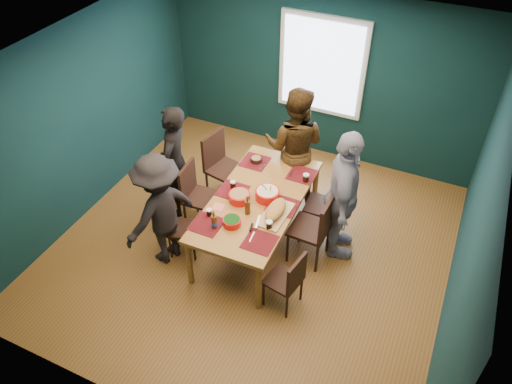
% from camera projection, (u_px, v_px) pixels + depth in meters
% --- Properties ---
extents(room, '(5.01, 5.01, 2.71)m').
position_uv_depth(room, '(262.00, 154.00, 6.08)').
color(room, '#975A2C').
rests_on(room, ground).
extents(dining_table, '(1.10, 2.13, 0.80)m').
position_uv_depth(dining_table, '(257.00, 203.00, 6.36)').
color(dining_table, '#9E612F').
rests_on(dining_table, floor).
extents(chair_left_far, '(0.56, 0.56, 1.04)m').
position_uv_depth(chair_left_far, '(220.00, 161.00, 7.23)').
color(chair_left_far, black).
rests_on(chair_left_far, floor).
extents(chair_left_mid, '(0.47, 0.47, 0.96)m').
position_uv_depth(chair_left_mid, '(195.00, 191.00, 6.79)').
color(chair_left_mid, black).
rests_on(chair_left_mid, floor).
extents(chair_left_near, '(0.46, 0.46, 0.82)m').
position_uv_depth(chair_left_near, '(178.00, 224.00, 6.43)').
color(chair_left_near, black).
rests_on(chair_left_near, floor).
extents(chair_right_far, '(0.44, 0.44, 0.93)m').
position_uv_depth(chair_right_far, '(328.00, 202.00, 6.64)').
color(chair_right_far, black).
rests_on(chair_right_far, floor).
extents(chair_right_mid, '(0.48, 0.48, 1.04)m').
position_uv_depth(chair_right_mid, '(317.00, 225.00, 6.22)').
color(chair_right_mid, black).
rests_on(chair_right_mid, floor).
extents(chair_right_near, '(0.44, 0.44, 0.84)m').
position_uv_depth(chair_right_near, '(289.00, 278.00, 5.72)').
color(chair_right_near, black).
rests_on(chair_right_near, floor).
extents(person_far_left, '(0.52, 0.68, 1.69)m').
position_uv_depth(person_far_left, '(175.00, 162.00, 6.81)').
color(person_far_left, black).
rests_on(person_far_left, floor).
extents(person_back, '(0.97, 0.81, 1.81)m').
position_uv_depth(person_back, '(294.00, 147.00, 7.00)').
color(person_back, black).
rests_on(person_back, floor).
extents(person_right, '(0.75, 1.17, 1.86)m').
position_uv_depth(person_right, '(343.00, 197.00, 6.13)').
color(person_right, white).
rests_on(person_right, floor).
extents(person_near_left, '(0.88, 1.16, 1.60)m').
position_uv_depth(person_near_left, '(160.00, 210.00, 6.14)').
color(person_near_left, black).
rests_on(person_near_left, floor).
extents(bowl_salad, '(0.27, 0.27, 0.11)m').
position_uv_depth(bowl_salad, '(239.00, 197.00, 6.24)').
color(bowl_salad, red).
rests_on(bowl_salad, dining_table).
extents(bowl_dumpling, '(0.31, 0.31, 0.28)m').
position_uv_depth(bowl_dumpling, '(267.00, 194.00, 6.27)').
color(bowl_dumpling, red).
rests_on(bowl_dumpling, dining_table).
extents(bowl_herbs, '(0.22, 0.22, 0.10)m').
position_uv_depth(bowl_herbs, '(232.00, 222.00, 5.91)').
color(bowl_herbs, red).
rests_on(bowl_herbs, dining_table).
extents(cutting_board, '(0.34, 0.70, 0.15)m').
position_uv_depth(cutting_board, '(276.00, 211.00, 6.03)').
color(cutting_board, '#D6B473').
rests_on(cutting_board, dining_table).
extents(small_bowl, '(0.16, 0.16, 0.07)m').
position_uv_depth(small_bowl, '(256.00, 159.00, 6.88)').
color(small_bowl, black).
rests_on(small_bowl, dining_table).
extents(beer_bottle_a, '(0.07, 0.07, 0.26)m').
position_uv_depth(beer_bottle_a, '(214.00, 222.00, 5.85)').
color(beer_bottle_a, '#4C2A0D').
rests_on(beer_bottle_a, dining_table).
extents(beer_bottle_b, '(0.07, 0.07, 0.27)m').
position_uv_depth(beer_bottle_b, '(247.00, 207.00, 6.03)').
color(beer_bottle_b, '#4C2A0D').
rests_on(beer_bottle_b, dining_table).
extents(cola_glass_a, '(0.07, 0.07, 0.10)m').
position_uv_depth(cola_glass_a, '(209.00, 212.00, 6.03)').
color(cola_glass_a, black).
rests_on(cola_glass_a, dining_table).
extents(cola_glass_b, '(0.08, 0.08, 0.11)m').
position_uv_depth(cola_glass_b, '(269.00, 225.00, 5.86)').
color(cola_glass_b, black).
rests_on(cola_glass_b, dining_table).
extents(cola_glass_c, '(0.08, 0.08, 0.11)m').
position_uv_depth(cola_glass_c, '(306.00, 178.00, 6.53)').
color(cola_glass_c, black).
rests_on(cola_glass_c, dining_table).
extents(cola_glass_d, '(0.07, 0.07, 0.10)m').
position_uv_depth(cola_glass_d, '(233.00, 184.00, 6.43)').
color(cola_glass_d, black).
rests_on(cola_glass_d, dining_table).
extents(napkin_a, '(0.16, 0.16, 0.00)m').
position_uv_depth(napkin_a, '(288.00, 205.00, 6.20)').
color(napkin_a, '#EB7063').
rests_on(napkin_a, dining_table).
extents(napkin_b, '(0.16, 0.16, 0.00)m').
position_uv_depth(napkin_b, '(218.00, 207.00, 6.18)').
color(napkin_b, '#EB7063').
rests_on(napkin_b, dining_table).
extents(napkin_c, '(0.20, 0.20, 0.00)m').
position_uv_depth(napkin_c, '(263.00, 241.00, 5.74)').
color(napkin_c, '#EB7063').
rests_on(napkin_c, dining_table).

